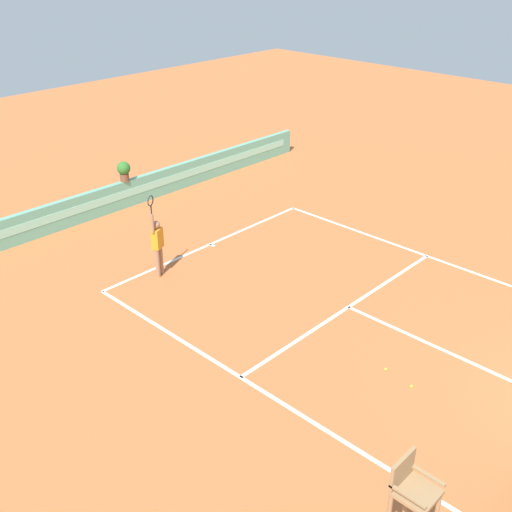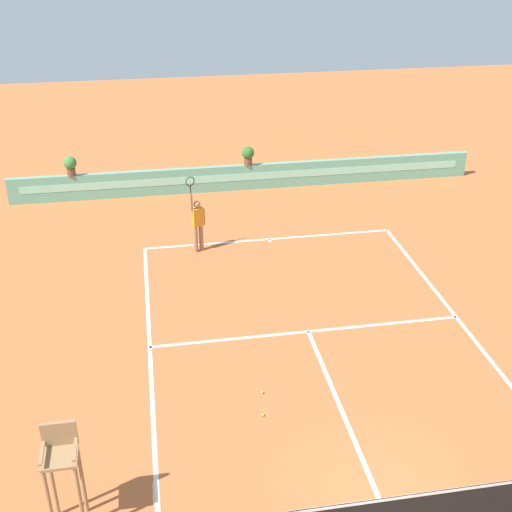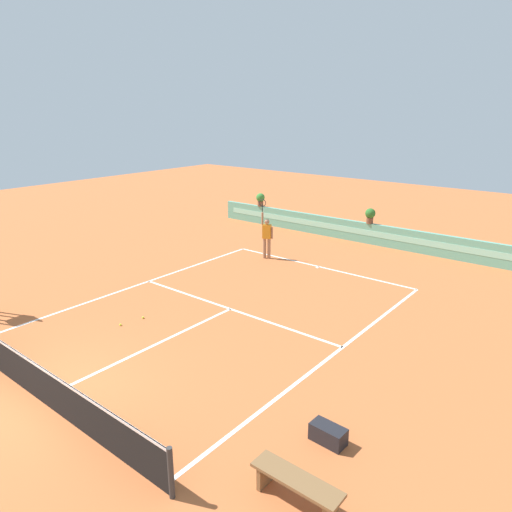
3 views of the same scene
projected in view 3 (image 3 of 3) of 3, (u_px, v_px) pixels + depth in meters
ground_plane at (222, 313)px, 14.97m from camera, size 60.00×60.00×0.00m
court_lines at (237, 306)px, 15.51m from camera, size 8.32×11.94×0.01m
net at (37, 380)px, 10.35m from camera, size 8.92×0.10×1.00m
back_wall_barrier at (369, 233)px, 22.55m from camera, size 18.00×0.21×1.00m
bench_courtside at (297, 484)px, 7.65m from camera, size 1.60×0.44×0.51m
gear_bag at (328, 434)px, 9.13m from camera, size 0.71×0.39×0.36m
tennis_player at (267, 235)px, 20.15m from camera, size 0.58×0.35×2.58m
tennis_ball_near_baseline at (143, 318)px, 14.57m from camera, size 0.07×0.07×0.07m
tennis_ball_mid_court at (120, 325)px, 14.08m from camera, size 0.07×0.07×0.07m
potted_plant_far_left at (260, 199)px, 26.23m from camera, size 0.48×0.48×0.72m
potted_plant_centre at (370, 215)px, 22.27m from camera, size 0.48×0.48×0.72m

